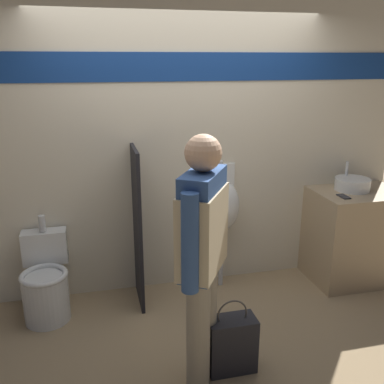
{
  "coord_description": "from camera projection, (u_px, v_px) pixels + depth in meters",
  "views": [
    {
      "loc": [
        -0.79,
        -3.14,
        2.11
      ],
      "look_at": [
        0.0,
        0.17,
        1.05
      ],
      "focal_mm": 40.0,
      "sensor_mm": 36.0,
      "label": 1
    }
  ],
  "objects": [
    {
      "name": "ground_plane",
      "position": [
        197.0,
        313.0,
        3.72
      ],
      "size": [
        16.0,
        16.0,
        0.0
      ],
      "primitive_type": "plane",
      "color": "#997F5B"
    },
    {
      "name": "display_wall",
      "position": [
        181.0,
        146.0,
        3.87
      ],
      "size": [
        4.28,
        0.07,
        2.7
      ],
      "color": "beige",
      "rests_on": "ground_plane"
    },
    {
      "name": "sink_counter",
      "position": [
        355.0,
        235.0,
        4.2
      ],
      "size": [
        0.85,
        0.61,
        0.91
      ],
      "color": "tan",
      "rests_on": "ground_plane"
    },
    {
      "name": "sink_basin",
      "position": [
        352.0,
        184.0,
        4.09
      ],
      "size": [
        0.33,
        0.33,
        0.25
      ],
      "color": "silver",
      "rests_on": "sink_counter"
    },
    {
      "name": "cell_phone",
      "position": [
        344.0,
        197.0,
        3.89
      ],
      "size": [
        0.07,
        0.14,
        0.01
      ],
      "color": "#232328",
      "rests_on": "sink_counter"
    },
    {
      "name": "divider_near_counter",
      "position": [
        138.0,
        228.0,
        3.72
      ],
      "size": [
        0.03,
        0.48,
        1.41
      ],
      "color": "black",
      "rests_on": "ground_plane"
    },
    {
      "name": "urinal_near_counter",
      "position": [
        222.0,
        206.0,
        3.96
      ],
      "size": [
        0.32,
        0.28,
        1.22
      ],
      "color": "silver",
      "rests_on": "ground_plane"
    },
    {
      "name": "toilet",
      "position": [
        46.0,
        284.0,
        3.6
      ],
      "size": [
        0.39,
        0.55,
        0.84
      ],
      "color": "silver",
      "rests_on": "ground_plane"
    },
    {
      "name": "person_in_vest",
      "position": [
        202.0,
        247.0,
        2.67
      ],
      "size": [
        0.42,
        0.52,
        1.7
      ],
      "rotation": [
        0.0,
        0.0,
        1.02
      ],
      "color": "gray",
      "rests_on": "ground_plane"
    },
    {
      "name": "shopping_bag",
      "position": [
        231.0,
        344.0,
        2.99
      ],
      "size": [
        0.34,
        0.19,
        0.55
      ],
      "color": "#232328",
      "rests_on": "ground_plane"
    }
  ]
}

